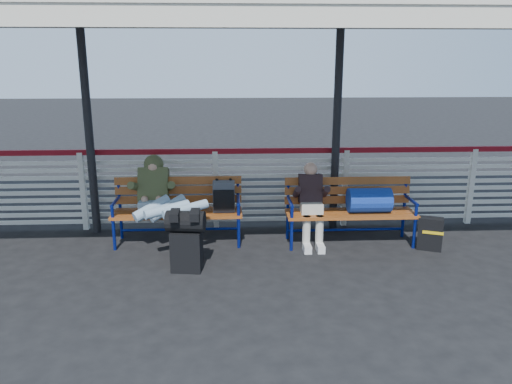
{
  "coord_description": "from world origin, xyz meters",
  "views": [
    {
      "loc": [
        0.25,
        -5.52,
        2.51
      ],
      "look_at": [
        0.57,
        1.0,
        0.79
      ],
      "focal_mm": 35.0,
      "sensor_mm": 36.0,
      "label": 1
    }
  ],
  "objects": [
    {
      "name": "fence",
      "position": [
        0.0,
        1.9,
        0.66
      ],
      "size": [
        12.08,
        0.08,
        1.24
      ],
      "color": "silver",
      "rests_on": "ground"
    },
    {
      "name": "traveler_man",
      "position": [
        -0.66,
        0.92,
        0.68
      ],
      "size": [
        0.94,
        1.63,
        0.77
      ],
      "color": "#99B3CE",
      "rests_on": "ground"
    },
    {
      "name": "canopy",
      "position": [
        -0.0,
        0.87,
        3.04
      ],
      "size": [
        12.6,
        3.6,
        3.16
      ],
      "color": "silver",
      "rests_on": "ground"
    },
    {
      "name": "bench_left",
      "position": [
        -0.34,
        1.27,
        0.58
      ],
      "size": [
        1.8,
        0.56,
        0.92
      ],
      "color": "#AA5721",
      "rests_on": "ground"
    },
    {
      "name": "bench_right",
      "position": [
        2.03,
        1.11,
        0.6
      ],
      "size": [
        1.8,
        0.56,
        0.92
      ],
      "color": "#AA5721",
      "rests_on": "ground"
    },
    {
      "name": "luggage_stack",
      "position": [
        -0.32,
        0.24,
        0.42
      ],
      "size": [
        0.49,
        0.32,
        0.77
      ],
      "rotation": [
        0.0,
        0.0,
        -0.13
      ],
      "color": "black",
      "rests_on": "ground"
    },
    {
      "name": "companion_person",
      "position": [
        1.35,
        1.1,
        0.6
      ],
      "size": [
        0.32,
        0.66,
        1.15
      ],
      "color": "beige",
      "rests_on": "ground"
    },
    {
      "name": "ground",
      "position": [
        0.0,
        0.0,
        0.0
      ],
      "size": [
        60.0,
        60.0,
        0.0
      ],
      "primitive_type": "plane",
      "color": "black",
      "rests_on": "ground"
    },
    {
      "name": "suitcase_side",
      "position": [
        2.95,
        0.8,
        0.23
      ],
      "size": [
        0.37,
        0.3,
        0.45
      ],
      "rotation": [
        0.0,
        0.0,
        -0.38
      ],
      "color": "black",
      "rests_on": "ground"
    }
  ]
}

